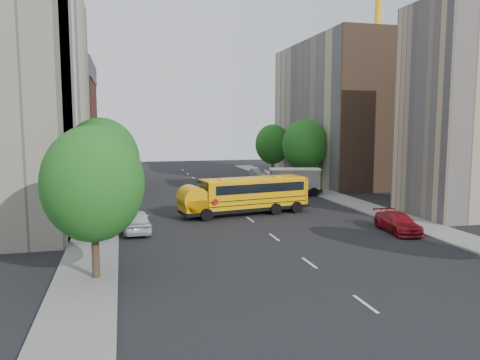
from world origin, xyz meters
name	(u,v)px	position (x,y,z in m)	size (l,w,h in m)	color
ground	(244,215)	(0.00, 0.00, 0.00)	(120.00, 120.00, 0.00)	black
sidewalk_left	(102,210)	(-11.50, 5.00, 0.06)	(3.00, 80.00, 0.12)	slate
sidewalk_right	(343,200)	(11.50, 5.00, 0.06)	(3.00, 80.00, 0.12)	slate
lane_markings	(219,197)	(0.00, 10.00, 0.01)	(0.15, 64.00, 0.01)	silver
building_left_cream	(17,94)	(-18.00, 6.00, 10.00)	(10.00, 26.00, 20.00)	beige
building_left_redbrick	(55,132)	(-18.00, 28.00, 6.50)	(10.00, 15.00, 13.00)	maroon
building_right_near	(473,111)	(18.00, -4.50, 8.50)	(10.00, 7.00, 17.00)	tan
building_right_far	(338,113)	(18.00, 20.00, 9.00)	(10.00, 22.00, 18.00)	tan
building_right_sidewall	(383,110)	(18.00, 9.00, 9.00)	(10.10, 0.30, 18.00)	brown
tower_crane	(392,11)	(30.25, 28.00, 24.48)	(28.50, 1.20, 35.75)	yellow
street_tree_0	(93,184)	(-11.00, -14.00, 4.64)	(4.80, 4.80, 7.41)	#38281C
street_tree_1	(101,161)	(-11.00, -4.00, 4.95)	(5.12, 5.12, 7.90)	#38281C
street_tree_2	(108,150)	(-11.00, 14.00, 4.83)	(4.99, 4.99, 7.71)	#38281C
street_tree_4	(305,145)	(11.00, 14.00, 5.08)	(5.25, 5.25, 8.10)	#38281C
street_tree_5	(273,144)	(11.00, 26.00, 4.70)	(4.86, 4.86, 7.51)	#38281C
school_bus	(244,194)	(0.10, 0.22, 1.73)	(11.26, 4.45, 3.10)	black
safari_truck	(291,181)	(7.65, 9.58, 1.49)	(6.96, 3.87, 2.82)	black
parked_car_0	(136,221)	(-8.81, -4.29, 0.79)	(1.88, 4.66, 1.59)	silver
parked_car_1	(132,193)	(-8.80, 10.23, 0.66)	(1.40, 4.02, 1.32)	silver
parked_car_2	(123,182)	(-9.60, 18.83, 0.77)	(2.54, 5.51, 1.53)	black
parked_car_3	(398,222)	(8.80, -8.63, 0.67)	(1.89, 4.64, 1.35)	maroon
parked_car_4	(298,188)	(8.80, 10.23, 0.67)	(1.58, 3.93, 1.34)	#333859
parked_car_5	(258,173)	(8.80, 25.70, 0.67)	(1.43, 4.09, 1.35)	gray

